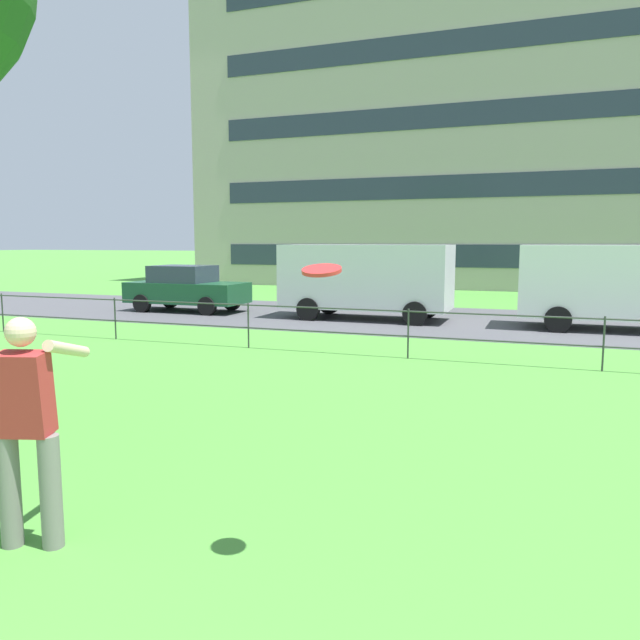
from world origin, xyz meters
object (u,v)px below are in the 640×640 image
at_px(person_thrower, 27,424).
at_px(panel_van_center, 621,282).
at_px(panel_van_far_left, 367,277).
at_px(apartment_building_background, 474,131).
at_px(frisbee, 322,270).
at_px(car_dark_green_far_right, 186,288).

height_order(person_thrower, panel_van_center, panel_van_center).
relative_size(panel_van_far_left, apartment_building_background, 0.17).
height_order(panel_van_far_left, panel_van_center, same).
xyz_separation_m(frisbee, car_dark_green_far_right, (-9.96, 13.89, -1.34)).
xyz_separation_m(person_thrower, frisbee, (2.19, 0.44, 1.17)).
bearing_deg(frisbee, person_thrower, -168.62).
xyz_separation_m(car_dark_green_far_right, panel_van_center, (13.18, 0.02, 0.49)).
distance_m(panel_van_center, apartment_building_background, 20.50).
distance_m(person_thrower, car_dark_green_far_right, 16.31).
bearing_deg(car_dark_green_far_right, panel_van_far_left, 0.52).
xyz_separation_m(frisbee, panel_van_center, (3.22, 13.91, -0.85)).
distance_m(person_thrower, panel_van_center, 15.34).
bearing_deg(person_thrower, frisbee, 11.38).
bearing_deg(panel_van_center, person_thrower, -110.64).
height_order(frisbee, apartment_building_background, apartment_building_background).
bearing_deg(person_thrower, panel_van_center, 69.36).
bearing_deg(apartment_building_background, car_dark_green_far_right, -111.39).
xyz_separation_m(car_dark_green_far_right, apartment_building_background, (7.14, 18.24, 7.69)).
height_order(frisbee, panel_van_center, panel_van_center).
bearing_deg(apartment_building_background, panel_van_center, -71.67).
bearing_deg(panel_van_far_left, car_dark_green_far_right, -179.48).
distance_m(panel_van_far_left, panel_van_center, 6.91).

